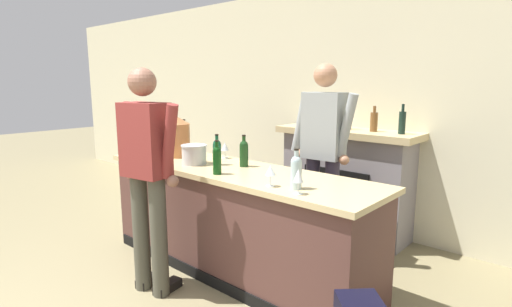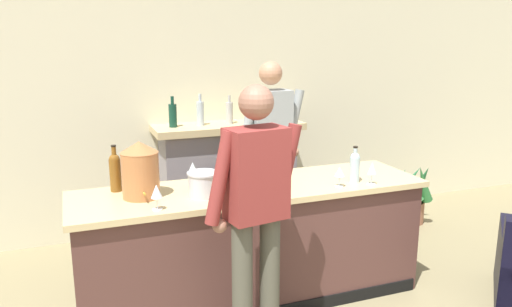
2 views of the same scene
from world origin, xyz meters
TOP-DOWN VIEW (x-y plane):
  - wall_back_panel at (0.00, 3.82)m, footprint 12.00×0.07m
  - bar_counter at (-0.06, 2.10)m, footprint 2.70×0.75m
  - fireplace_stone at (0.21, 3.56)m, footprint 1.55×0.52m
  - person_customer at (-0.30, 1.40)m, footprint 0.65×0.35m
  - person_bartender at (0.38, 2.81)m, footprint 0.66×0.32m
  - copper_dispenser at (-0.88, 2.13)m, footprint 0.27×0.30m
  - ice_bucket_steel at (-0.47, 2.00)m, footprint 0.23×0.23m
  - wine_bottle_burgundy_dark at (-1.04, 2.34)m, footprint 0.08×0.08m
  - wine_bottle_cabernet_heavy at (-0.28, 2.11)m, footprint 0.07×0.07m
  - wine_bottle_port_short at (-0.01, 1.87)m, footprint 0.07×0.07m
  - wine_bottle_riesling_slim at (-0.05, 2.22)m, footprint 0.08×0.08m
  - wine_bottle_chardonnay_pale at (0.72, 1.93)m, footprint 0.08×0.08m
  - wine_glass_by_dispenser at (-0.83, 1.83)m, footprint 0.08×0.08m
  - wine_glass_front_right at (-0.45, 2.38)m, footprint 0.07×0.07m
  - wine_glass_mid_counter at (0.55, 1.86)m, footprint 0.08×0.08m
  - wine_glass_back_row at (0.82, 1.83)m, footprint 0.07×0.07m

SIDE VIEW (x-z plane):
  - bar_counter at x=-0.06m, z-range 0.00..0.94m
  - fireplace_stone at x=0.21m, z-range -0.15..1.34m
  - person_customer at x=-0.30m, z-range 0.10..1.87m
  - person_bartender at x=0.38m, z-range 0.10..1.94m
  - ice_bucket_steel at x=-0.47m, z-range 0.93..1.11m
  - wine_glass_front_right at x=-0.45m, z-range 0.97..1.12m
  - wine_glass_mid_counter at x=0.55m, z-range 0.97..1.12m
  - wine_glass_by_dispenser at x=-0.83m, z-range 0.97..1.14m
  - wine_glass_back_row at x=0.82m, z-range 0.97..1.14m
  - wine_bottle_port_short at x=-0.01m, z-range 0.92..1.20m
  - wine_bottle_cabernet_heavy at x=-0.28m, z-range 0.92..1.20m
  - wine_bottle_riesling_slim at x=-0.05m, z-range 0.92..1.20m
  - wine_bottle_chardonnay_pale at x=0.72m, z-range 0.92..1.21m
  - wine_bottle_burgundy_dark at x=-1.04m, z-range 0.92..1.26m
  - copper_dispenser at x=-0.88m, z-range 0.93..1.34m
  - wall_back_panel at x=0.00m, z-range 0.00..2.75m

